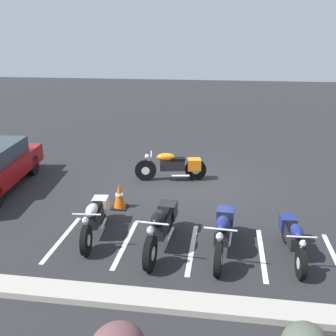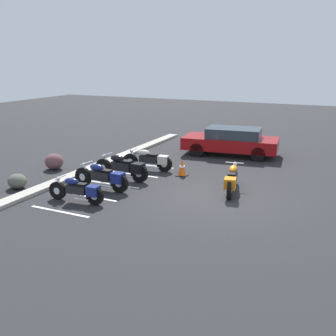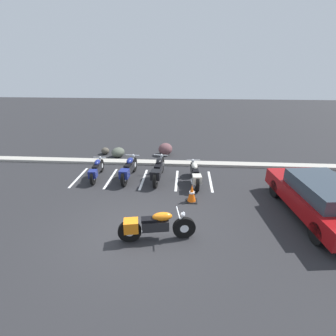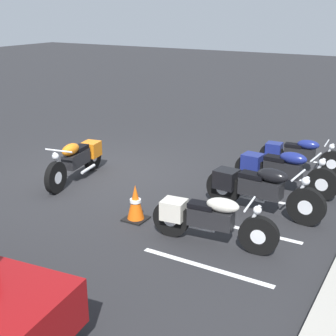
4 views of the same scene
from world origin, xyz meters
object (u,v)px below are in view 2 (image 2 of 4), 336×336
at_px(parked_bike_1, 103,177).
at_px(traffic_cone, 182,168).
at_px(parked_bike_3, 150,160).
at_px(motorcycle_orange_featured, 232,179).
at_px(landscape_rock_0, 54,162).
at_px(car_red, 231,141).
at_px(parked_bike_2, 124,167).
at_px(landscape_rock_1, 17,181).
at_px(parked_bike_0, 78,190).

bearing_deg(parked_bike_1, traffic_cone, -119.52).
bearing_deg(parked_bike_3, motorcycle_orange_featured, 155.52).
xyz_separation_m(parked_bike_3, landscape_rock_0, (-1.50, 3.58, -0.12)).
height_order(motorcycle_orange_featured, parked_bike_1, parked_bike_1).
distance_m(landscape_rock_0, traffic_cone, 5.24).
relative_size(parked_bike_1, car_red, 0.49).
xyz_separation_m(motorcycle_orange_featured, parked_bike_2, (-0.27, 4.03, 0.02)).
relative_size(parked_bike_1, landscape_rock_0, 2.81).
distance_m(landscape_rock_0, landscape_rock_1, 2.54).
bearing_deg(landscape_rock_1, traffic_cone, -49.82).
height_order(parked_bike_0, parked_bike_3, parked_bike_3).
relative_size(parked_bike_1, parked_bike_2, 0.96).
bearing_deg(traffic_cone, parked_bike_0, 156.82).
distance_m(motorcycle_orange_featured, parked_bike_1, 4.34).
bearing_deg(landscape_rock_1, motorcycle_orange_featured, -68.36).
distance_m(parked_bike_1, car_red, 7.22).
bearing_deg(landscape_rock_1, landscape_rock_0, 11.89).
relative_size(car_red, landscape_rock_0, 5.69).
bearing_deg(car_red, landscape_rock_0, 36.82).
distance_m(landscape_rock_1, traffic_cone, 5.94).
bearing_deg(landscape_rock_1, car_red, -33.50).
relative_size(car_red, landscape_rock_1, 6.02).
bearing_deg(car_red, motorcycle_orange_featured, 100.20).
xyz_separation_m(parked_bike_1, traffic_cone, (2.68, -1.77, -0.15)).
xyz_separation_m(parked_bike_1, landscape_rock_0, (1.33, 3.29, -0.14)).
height_order(parked_bike_0, parked_bike_2, parked_bike_2).
xyz_separation_m(motorcycle_orange_featured, landscape_rock_1, (-2.71, 6.82, -0.21)).
distance_m(motorcycle_orange_featured, traffic_cone, 2.55).
distance_m(car_red, landscape_rock_0, 7.95).
bearing_deg(parked_bike_1, parked_bike_2, -86.93).
xyz_separation_m(motorcycle_orange_featured, parked_bike_0, (-2.95, 4.03, -0.05)).
distance_m(parked_bike_3, car_red, 4.52).
bearing_deg(landscape_rock_0, motorcycle_orange_featured, -88.27).
height_order(parked_bike_2, traffic_cone, parked_bike_2).
bearing_deg(parked_bike_0, car_red, -109.99).
bearing_deg(traffic_cone, parked_bike_1, 146.49).
xyz_separation_m(parked_bike_1, parked_bike_3, (2.83, -0.29, -0.02)).
bearing_deg(parked_bike_2, parked_bike_0, 94.07).
xyz_separation_m(motorcycle_orange_featured, parked_bike_1, (-1.55, 4.05, 0.00)).
relative_size(parked_bike_3, landscape_rock_1, 2.82).
height_order(parked_bike_0, car_red, car_red).
distance_m(parked_bike_3, landscape_rock_1, 5.03).
bearing_deg(parked_bike_2, traffic_cone, -137.57).
relative_size(landscape_rock_0, traffic_cone, 1.18).
relative_size(car_red, traffic_cone, 6.71).
bearing_deg(traffic_cone, landscape_rock_1, 130.18).
distance_m(motorcycle_orange_featured, parked_bike_2, 4.04).
xyz_separation_m(parked_bike_0, parked_bike_1, (1.40, 0.03, 0.05)).
bearing_deg(parked_bike_2, parked_bike_3, -96.14).
height_order(motorcycle_orange_featured, landscape_rock_1, motorcycle_orange_featured).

